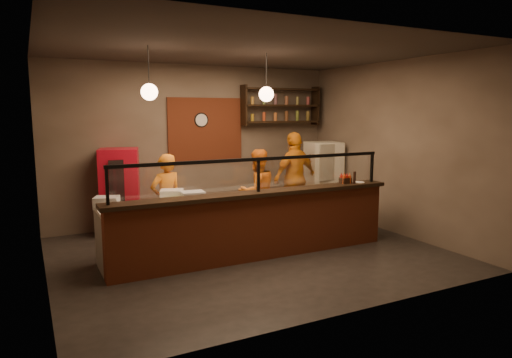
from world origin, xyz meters
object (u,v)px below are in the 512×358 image
cook_mid (257,192)px  pepper_mill (354,177)px  red_cooler (120,192)px  pizza_dough (250,196)px  cook_right (295,178)px  wall_clock (201,120)px  condiment_caddy (345,180)px  cook_left (166,200)px  fridge (323,179)px

cook_mid → pepper_mill: cook_mid is taller
red_cooler → pizza_dough: size_ratio=3.13×
cook_right → red_cooler: cook_right is taller
wall_clock → condiment_caddy: 3.30m
cook_left → cook_mid: bearing=165.7°
wall_clock → pizza_dough: bearing=-90.5°
cook_mid → red_cooler: bearing=-31.3°
cook_right → red_cooler: 3.43m
pizza_dough → condiment_caddy: bearing=-14.1°
cook_right → pepper_mill: 1.77m
wall_clock → cook_mid: bearing=-68.3°
wall_clock → fridge: wall_clock is taller
cook_left → fridge: 3.74m
cook_right → fridge: size_ratio=1.15×
cook_right → pizza_dough: 2.07m
cook_left → pepper_mill: bearing=139.8°
wall_clock → cook_right: size_ratio=0.16×
cook_mid → fridge: fridge is taller
wall_clock → cook_right: bearing=-32.7°
pepper_mill → cook_mid: bearing=130.2°
pizza_dough → wall_clock: bearing=89.5°
wall_clock → cook_mid: (0.57, -1.42, -1.31)m
wall_clock → condiment_caddy: (1.59, -2.71, -0.99)m
condiment_caddy → cook_left: bearing=155.6°
wall_clock → cook_left: bearing=-129.0°
fridge → pizza_dough: bearing=-139.0°
cook_right → cook_left: bearing=-4.0°
cook_left → cook_mid: (1.74, 0.04, 0.00)m
cook_mid → pepper_mill: (1.16, -1.37, 0.37)m
wall_clock → pepper_mill: size_ratio=1.47×
red_cooler → pepper_mill: red_cooler is taller
cook_mid → pepper_mill: 1.83m
wall_clock → pepper_mill: 3.41m
cook_mid → fridge: bearing=-167.2°
cook_mid → cook_right: bearing=-165.9°
red_cooler → pizza_dough: bearing=-34.7°
cook_right → red_cooler: size_ratio=1.16×
wall_clock → red_cooler: bearing=-169.8°
wall_clock → pepper_mill: (1.72, -2.79, -0.94)m
wall_clock → cook_left: wall_clock is taller
cook_mid → pizza_dough: (-0.58, -0.89, 0.11)m
cook_right → red_cooler: bearing=-24.7°
red_cooler → condiment_caddy: red_cooler is taller
red_cooler → condiment_caddy: 4.11m
wall_clock → pizza_dough: 2.59m
pizza_dough → pepper_mill: (1.74, -0.48, 0.26)m
red_cooler → fridge: bearing=8.4°
condiment_caddy → pizza_dough: bearing=165.9°
cook_mid → cook_right: cook_right is taller
pizza_dough → pepper_mill: pepper_mill is taller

